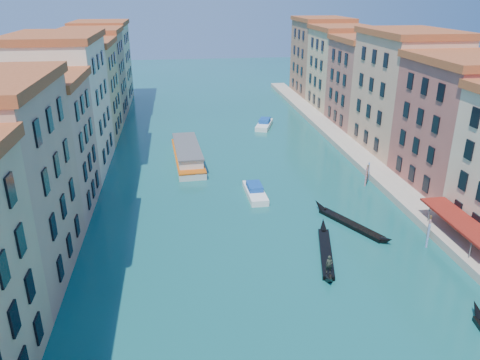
# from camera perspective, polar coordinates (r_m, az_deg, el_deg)

# --- Properties ---
(left_bank_palazzos) EXTENTS (12.80, 128.40, 21.00)m
(left_bank_palazzos) POSITION_cam_1_polar(r_m,az_deg,el_deg) (72.47, -21.74, 6.88)
(left_bank_palazzos) COLOR #C4AE89
(left_bank_palazzos) RESTS_ON ground
(right_bank_palazzos) EXTENTS (12.80, 128.40, 21.00)m
(right_bank_palazzos) POSITION_cam_1_polar(r_m,az_deg,el_deg) (80.46, 21.20, 8.38)
(right_bank_palazzos) COLOR #9E543C
(right_bank_palazzos) RESTS_ON ground
(quay) EXTENTS (4.00, 140.00, 1.00)m
(quay) POSITION_cam_1_polar(r_m,az_deg,el_deg) (79.51, 15.22, 1.98)
(quay) COLOR #AFA28D
(quay) RESTS_ON ground
(vaporetto_far) EXTENTS (5.29, 18.85, 2.77)m
(vaporetto_far) POSITION_cam_1_polar(r_m,az_deg,el_deg) (79.46, -6.43, 3.20)
(vaporetto_far) COLOR silver
(vaporetto_far) RESTS_ON ground
(gondola_fore) EXTENTS (4.20, 13.06, 2.64)m
(gondola_fore) POSITION_cam_1_polar(r_m,az_deg,el_deg) (52.33, 10.44, -8.53)
(gondola_fore) COLOR black
(gondola_fore) RESTS_ON ground
(gondola_far) EXTENTS (6.76, 11.94, 1.83)m
(gondola_far) POSITION_cam_1_polar(r_m,az_deg,el_deg) (59.14, 13.16, -5.06)
(gondola_far) COLOR black
(gondola_far) RESTS_ON ground
(motorboat_mid) EXTENTS (2.54, 7.61, 1.57)m
(motorboat_mid) POSITION_cam_1_polar(r_m,az_deg,el_deg) (65.71, 1.85, -1.40)
(motorboat_mid) COLOR white
(motorboat_mid) RESTS_ON ground
(motorboat_far) EXTENTS (5.14, 8.43, 1.67)m
(motorboat_far) POSITION_cam_1_polar(r_m,az_deg,el_deg) (99.66, 2.98, 6.85)
(motorboat_far) COLOR white
(motorboat_far) RESTS_ON ground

